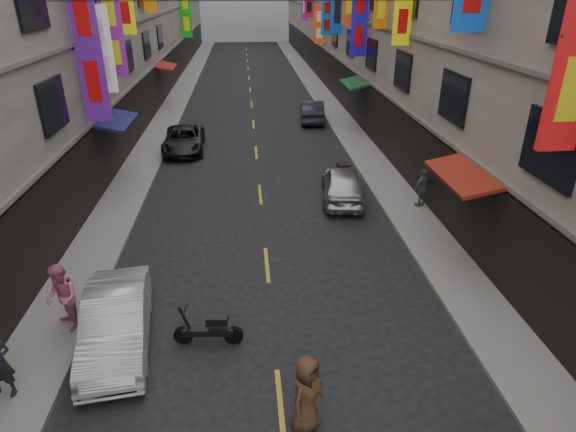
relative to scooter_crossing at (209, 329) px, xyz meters
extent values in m
cube|color=slate|center=(-4.33, 27.76, -0.38)|extent=(2.00, 90.00, 0.12)
cube|color=slate|center=(7.67, 27.76, -0.38)|extent=(2.00, 90.00, 0.12)
cube|color=black|center=(-5.28, 27.76, 1.06)|extent=(0.12, 85.50, 3.00)
cube|color=#66635E|center=(-5.27, 27.76, 2.76)|extent=(0.16, 90.00, 0.14)
cube|color=#66635E|center=(-5.27, 27.76, 5.96)|extent=(0.16, 90.00, 0.14)
cube|color=black|center=(8.62, 27.76, 1.06)|extent=(0.12, 85.50, 3.00)
cube|color=#66635E|center=(8.61, 27.76, 2.76)|extent=(0.16, 90.00, 0.14)
cube|color=#66635E|center=(8.61, 27.76, 5.96)|extent=(0.16, 90.00, 0.14)
cube|color=#541889|center=(-4.75, 9.94, 5.80)|extent=(0.96, 0.18, 5.61)
cylinder|color=black|center=(-4.80, 9.94, 5.80)|extent=(1.06, 0.08, 0.08)
cube|color=white|center=(-4.78, 11.83, 5.53)|extent=(0.90, 0.18, 3.53)
cylinder|color=black|center=(-4.83, 11.83, 5.53)|extent=(1.00, 0.08, 0.08)
cube|color=#FFF50D|center=(8.18, 12.21, 7.35)|extent=(0.76, 0.18, 3.60)
cylinder|color=black|center=(8.23, 12.21, 7.35)|extent=(0.86, 0.08, 0.08)
cube|color=#7A1A91|center=(-4.76, 13.99, 6.00)|extent=(0.95, 0.18, 3.84)
cylinder|color=black|center=(-4.81, 13.99, 6.00)|extent=(1.05, 0.08, 0.08)
cube|color=#1B0EA8|center=(8.09, 20.13, 6.15)|extent=(0.95, 0.18, 4.20)
cylinder|color=black|center=(8.14, 20.13, 6.15)|extent=(1.05, 0.08, 0.08)
cube|color=#0D5BA7|center=(8.10, 31.91, 5.71)|extent=(0.93, 0.18, 2.89)
cylinder|color=black|center=(8.15, 31.91, 5.71)|extent=(1.03, 0.08, 0.08)
cube|color=#FF420E|center=(8.09, 35.81, 4.77)|extent=(0.95, 0.18, 3.16)
cylinder|color=black|center=(8.14, 35.81, 4.77)|extent=(1.05, 0.08, 0.08)
cube|color=#0E9B14|center=(-4.69, 45.65, 5.32)|extent=(1.09, 0.18, 4.86)
cylinder|color=black|center=(-4.74, 45.65, 5.32)|extent=(1.19, 0.08, 0.08)
cube|color=maroon|center=(7.97, 3.76, 2.56)|extent=(1.39, 3.20, 0.41)
cube|color=navy|center=(-4.63, 11.76, 2.56)|extent=(1.39, 3.20, 0.41)
cube|color=#124420|center=(7.97, 19.76, 2.56)|extent=(1.39, 3.20, 0.41)
cube|color=maroon|center=(-4.63, 27.76, 2.56)|extent=(1.39, 3.20, 0.41)
cube|color=gold|center=(1.67, -2.24, -0.44)|extent=(0.12, 2.20, 0.01)
cube|color=gold|center=(1.67, 3.76, -0.44)|extent=(0.12, 2.20, 0.01)
cube|color=gold|center=(1.67, 9.76, -0.44)|extent=(0.12, 2.20, 0.01)
cube|color=gold|center=(1.67, 15.76, -0.44)|extent=(0.12, 2.20, 0.01)
cube|color=gold|center=(1.67, 21.76, -0.44)|extent=(0.12, 2.20, 0.01)
cube|color=gold|center=(1.67, 27.76, -0.44)|extent=(0.12, 2.20, 0.01)
cube|color=gold|center=(1.67, 33.76, -0.44)|extent=(0.12, 2.20, 0.01)
cube|color=gold|center=(1.67, 39.76, -0.44)|extent=(0.12, 2.20, 0.01)
cube|color=gold|center=(1.67, 45.76, -0.44)|extent=(0.12, 2.20, 0.01)
cube|color=gold|center=(1.67, 51.76, -0.44)|extent=(0.12, 2.20, 0.01)
cube|color=gold|center=(1.67, 57.76, -0.44)|extent=(0.12, 2.20, 0.01)
cube|color=gold|center=(1.67, 63.76, -0.44)|extent=(0.12, 2.20, 0.01)
cylinder|color=black|center=(-0.68, 0.06, -0.19)|extent=(0.51, 0.16, 0.50)
cylinder|color=black|center=(0.62, -0.06, -0.19)|extent=(0.51, 0.16, 0.50)
cube|color=black|center=(-0.03, 0.00, -0.04)|extent=(1.32, 0.42, 0.18)
cube|color=black|center=(0.22, -0.02, 0.31)|extent=(0.58, 0.37, 0.22)
cylinder|color=black|center=(-0.58, 0.05, 0.26)|extent=(0.36, 0.11, 0.88)
cylinder|color=black|center=(-0.58, 0.05, 0.61)|extent=(0.10, 0.50, 0.06)
cylinder|color=black|center=(5.68, 10.13, -0.19)|extent=(0.19, 0.51, 0.50)
cylinder|color=black|center=(5.50, 11.42, -0.19)|extent=(0.19, 0.51, 0.50)
cube|color=black|center=(5.59, 10.77, -0.04)|extent=(0.48, 1.33, 0.18)
cube|color=black|center=(5.55, 11.02, 0.31)|extent=(0.39, 0.59, 0.22)
cylinder|color=black|center=(5.66, 10.23, 0.26)|extent=(0.13, 0.36, 0.88)
cylinder|color=black|center=(5.66, 10.23, 0.61)|extent=(0.50, 0.13, 0.06)
imported|color=silver|center=(-2.33, 0.16, 0.27)|extent=(2.07, 4.51, 1.43)
imported|color=black|center=(-2.33, 16.43, 0.20)|extent=(2.29, 4.72, 1.29)
imported|color=#B7B7BC|center=(5.20, 8.94, 0.29)|extent=(2.30, 4.49, 1.46)
imported|color=#26272E|center=(5.67, 22.22, 0.27)|extent=(1.88, 4.41, 1.42)
imported|color=#C7698C|center=(-3.81, 0.83, 0.63)|extent=(1.06, 1.12, 1.90)
imported|color=slate|center=(8.27, 7.66, 0.49)|extent=(1.09, 0.92, 1.62)
imported|color=#48311D|center=(2.16, -2.83, 0.47)|extent=(1.04, 1.07, 1.82)
camera|label=1|loc=(1.13, -10.02, 7.99)|focal=30.00mm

